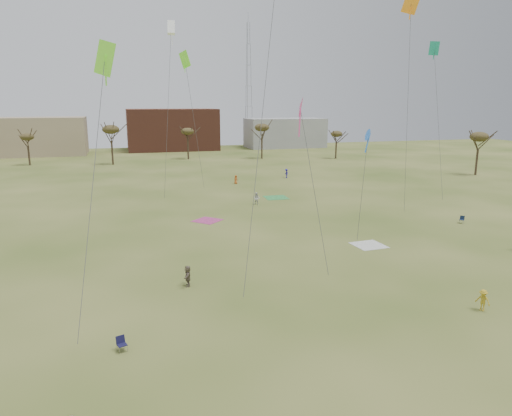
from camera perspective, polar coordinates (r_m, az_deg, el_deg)
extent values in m
plane|color=#374D18|center=(28.58, 6.94, -16.03)|extent=(260.00, 260.00, 0.00)
imported|color=brown|center=(36.40, -8.31, -8.18)|extent=(0.76, 1.58, 1.63)
imported|color=#B59722|center=(35.47, 25.88, -10.06)|extent=(0.92, 1.11, 1.49)
imported|color=silver|center=(64.40, 0.09, 1.15)|extent=(1.01, 0.94, 1.67)
imported|color=#C45B21|center=(81.29, -2.47, 3.49)|extent=(0.87, 0.75, 1.50)
imported|color=navy|center=(87.78, 3.71, 4.23)|extent=(0.64, 1.11, 1.72)
cube|color=silver|center=(47.52, 13.56, -4.43)|extent=(3.13, 3.13, 0.03)
cube|color=#B43777|center=(56.07, -5.94, -1.53)|extent=(4.09, 4.09, 0.03)
cube|color=green|center=(69.36, 2.46, 1.27)|extent=(3.46, 3.46, 0.03)
cube|color=#141335|center=(28.40, -16.00, -15.70)|extent=(0.63, 0.63, 0.04)
cube|color=#141335|center=(28.49, -16.18, -15.09)|extent=(0.52, 0.28, 0.44)
cube|color=#131F34|center=(59.47, 23.75, -1.32)|extent=(0.70, 0.70, 0.04)
cube|color=#131F34|center=(59.64, 23.81, -1.06)|extent=(0.42, 0.47, 0.44)
cube|color=white|center=(65.57, -10.29, 20.77)|extent=(0.93, 0.93, 1.59)
cube|color=white|center=(65.44, -10.25, 19.96)|extent=(0.08, 0.08, 2.39)
cylinder|color=#4C4C51|center=(64.72, -10.70, 10.98)|extent=(1.85, 0.21, 22.25)
cube|color=#73F729|center=(69.87, -8.65, 17.43)|extent=(1.14, 1.14, 2.24)
cube|color=#73F729|center=(69.81, -8.63, 16.79)|extent=(0.08, 0.08, 2.02)
cylinder|color=#4C4C51|center=(70.72, -7.44, 9.80)|extent=(2.63, 1.74, 18.78)
cube|color=#189172|center=(70.18, 20.86, 17.70)|extent=(0.91, 0.91, 1.79)
cube|color=#189172|center=(70.12, 20.81, 17.20)|extent=(0.08, 0.08, 1.61)
cylinder|color=#4C4C51|center=(68.40, 21.31, 9.44)|extent=(0.41, 3.97, 19.92)
cone|color=#2A76EE|center=(44.24, 13.48, 8.64)|extent=(1.12, 0.08, 1.12)
cube|color=#2A76EE|center=(44.29, 13.43, 7.73)|extent=(0.08, 0.08, 1.83)
cylinder|color=#4C4C51|center=(44.78, 12.82, 2.30)|extent=(0.54, 0.21, 9.95)
cube|color=#77EE2A|center=(30.26, -17.92, 16.94)|extent=(1.00, 1.00, 1.96)
cube|color=#77EE2A|center=(30.21, -17.83, 15.65)|extent=(0.08, 0.08, 1.76)
cylinder|color=#4C4C51|center=(28.07, -19.36, 1.46)|extent=(2.37, 5.24, 15.36)
cylinder|color=#4C4C51|center=(32.29, 0.73, 10.90)|extent=(4.03, 4.84, 23.58)
cone|color=#E94999|center=(34.74, 5.39, 12.13)|extent=(1.47, 0.11, 1.47)
cube|color=#E94999|center=(34.76, 5.36, 10.59)|extent=(0.08, 0.08, 2.41)
cylinder|color=#4C4C51|center=(34.98, 7.15, 1.79)|extent=(2.00, 1.66, 12.50)
cube|color=orange|center=(57.44, 18.34, 22.60)|extent=(1.10, 1.10, 2.17)
cube|color=orange|center=(57.30, 18.29, 21.85)|extent=(0.08, 0.08, 1.95)
cylinder|color=#4C4C51|center=(57.16, 17.94, 10.92)|extent=(1.50, 0.74, 23.29)
cylinder|color=#3A2B1E|center=(117.27, -25.90, 5.75)|extent=(0.40, 0.40, 4.32)
ellipsoid|color=#473D1E|center=(116.93, -26.10, 7.78)|extent=(3.02, 3.02, 1.58)
cylinder|color=#3A2B1E|center=(111.55, -17.09, 6.45)|extent=(0.40, 0.40, 5.40)
ellipsoid|color=#473D1E|center=(111.16, -17.26, 9.12)|extent=(3.78, 3.78, 1.98)
cylinder|color=#3A2B1E|center=(118.63, -8.27, 7.04)|extent=(0.40, 0.40, 4.68)
ellipsoid|color=#473D1E|center=(118.29, -8.34, 9.22)|extent=(3.28, 3.28, 1.72)
cylinder|color=#3A2B1E|center=(118.53, 0.72, 7.31)|extent=(0.40, 0.40, 5.28)
ellipsoid|color=#473D1E|center=(118.17, 0.73, 9.77)|extent=(3.70, 3.70, 1.94)
cylinder|color=#3A2B1E|center=(120.45, 9.70, 6.95)|extent=(0.40, 0.40, 4.20)
ellipsoid|color=#473D1E|center=(120.13, 9.78, 8.88)|extent=(2.94, 2.94, 1.54)
cylinder|color=#3A2B1E|center=(100.57, 25.26, 5.08)|extent=(0.40, 0.40, 5.04)
ellipsoid|color=#473D1E|center=(100.15, 25.52, 7.84)|extent=(3.53, 3.53, 1.85)
cube|color=#937F60|center=(140.49, -26.52, 7.80)|extent=(32.00, 14.00, 10.00)
cube|color=brown|center=(143.99, -10.17, 9.40)|extent=(26.00, 16.00, 12.00)
cube|color=gray|center=(149.90, 3.52, 9.12)|extent=(24.00, 12.00, 9.00)
cylinder|color=#9EA3A8|center=(153.65, -0.61, 14.63)|extent=(0.16, 0.16, 38.00)
cylinder|color=#9EA3A8|center=(154.05, -1.19, 14.63)|extent=(0.16, 0.16, 38.00)
cylinder|color=#9EA3A8|center=(152.55, -1.03, 14.65)|extent=(0.16, 0.16, 38.00)
cylinder|color=#9EA3A8|center=(155.48, -0.97, 22.21)|extent=(0.10, 0.10, 3.00)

